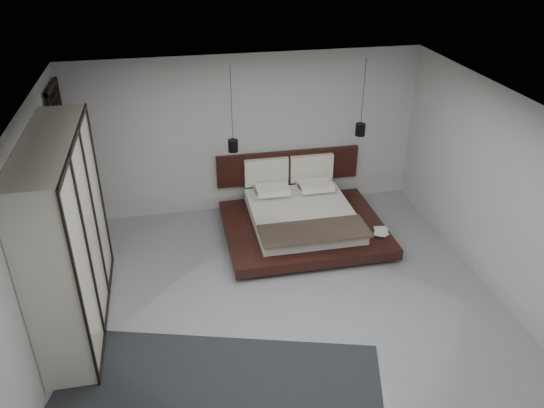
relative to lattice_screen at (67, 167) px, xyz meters
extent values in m
plane|color=gray|center=(2.95, -2.45, -1.30)|extent=(6.00, 6.00, 0.00)
plane|color=white|center=(2.95, -2.45, 1.50)|extent=(6.00, 6.00, 0.00)
plane|color=#B0B0AE|center=(2.95, 0.55, 0.10)|extent=(6.00, 0.00, 6.00)
plane|color=#B0B0AE|center=(-0.05, -2.45, 0.10)|extent=(0.00, 6.00, 6.00)
plane|color=#B0B0AE|center=(5.95, -2.45, 0.10)|extent=(0.00, 6.00, 6.00)
cube|color=black|center=(0.00, 0.00, 0.00)|extent=(0.05, 0.90, 2.60)
cube|color=black|center=(3.66, -0.70, -1.26)|extent=(2.04, 1.67, 0.07)
cube|color=black|center=(3.66, -0.70, -1.14)|extent=(2.60, 2.13, 0.17)
cube|color=silver|center=(3.66, -0.58, -0.96)|extent=(1.67, 1.86, 0.20)
cube|color=black|center=(3.66, -1.30, -0.83)|extent=(1.69, 0.65, 0.05)
cube|color=white|center=(3.27, 0.13, -0.79)|extent=(0.58, 0.37, 0.11)
cube|color=white|center=(4.05, 0.13, -0.79)|extent=(0.58, 0.37, 0.11)
cube|color=white|center=(3.27, 0.00, -0.73)|extent=(0.58, 0.37, 0.11)
cube|color=white|center=(4.05, 0.00, -0.73)|extent=(0.58, 0.37, 0.11)
cube|color=black|center=(3.66, 0.51, -0.55)|extent=(2.60, 0.08, 0.60)
cube|color=silver|center=(3.24, 0.42, -0.58)|extent=(0.79, 0.10, 0.50)
cube|color=silver|center=(4.08, 0.42, -0.58)|extent=(0.79, 0.10, 0.50)
imported|color=#99724C|center=(4.73, -1.16, -1.05)|extent=(0.24, 0.30, 0.03)
imported|color=#99724C|center=(4.71, -1.19, -1.02)|extent=(0.31, 0.34, 0.02)
cylinder|color=black|center=(2.59, -0.14, 0.90)|extent=(0.01, 0.01, 1.20)
cylinder|color=black|center=(2.59, -0.14, 0.21)|extent=(0.16, 0.16, 0.20)
cylinder|color=#FFE0B2|center=(2.59, -0.14, 0.12)|extent=(0.12, 0.12, 0.01)
cylinder|color=black|center=(4.73, -0.14, 0.96)|extent=(0.01, 0.01, 1.08)
cylinder|color=black|center=(4.73, -0.14, 0.32)|extent=(0.17, 0.17, 0.20)
cylinder|color=#FFE0B2|center=(4.73, -0.14, 0.23)|extent=(0.12, 0.12, 0.01)
cube|color=beige|center=(0.25, -2.06, -0.03)|extent=(0.59, 2.54, 2.54)
cube|color=black|center=(0.55, -2.06, 1.21)|extent=(0.03, 2.54, 0.06)
cube|color=black|center=(0.55, -2.06, -1.27)|extent=(0.03, 2.54, 0.06)
cube|color=black|center=(0.55, -3.33, -0.03)|extent=(0.03, 0.05, 2.54)
cube|color=black|center=(0.55, -2.48, -0.03)|extent=(0.03, 0.05, 2.54)
cube|color=black|center=(0.55, -1.63, -0.03)|extent=(0.03, 0.05, 2.54)
cube|color=black|center=(0.55, -0.79, -0.03)|extent=(0.03, 0.05, 2.54)
camera|label=1|loc=(1.64, -7.98, 3.48)|focal=35.00mm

